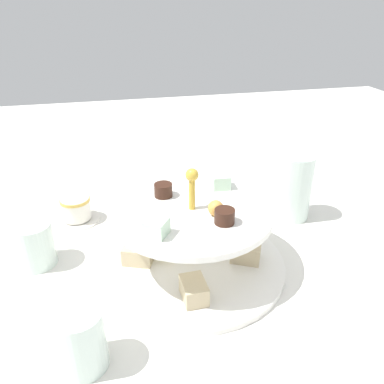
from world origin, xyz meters
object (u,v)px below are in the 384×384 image
(water_glass_mid_back, at_px, (81,340))
(water_glass_tall_right, at_px, (295,187))
(tiered_serving_stand, at_px, (192,242))
(butter_knife_right, at_px, (166,185))
(teacup_with_saucer, at_px, (76,210))
(water_glass_short_left, at_px, (35,244))

(water_glass_mid_back, bearing_deg, water_glass_tall_right, -146.51)
(tiered_serving_stand, bearing_deg, water_glass_tall_right, -154.68)
(butter_knife_right, bearing_deg, water_glass_tall_right, 143.94)
(water_glass_tall_right, xyz_separation_m, water_glass_mid_back, (0.41, 0.27, -0.03))
(teacup_with_saucer, bearing_deg, butter_knife_right, -150.27)
(water_glass_mid_back, bearing_deg, water_glass_short_left, -70.61)
(water_glass_tall_right, distance_m, water_glass_mid_back, 0.49)
(teacup_with_saucer, bearing_deg, water_glass_tall_right, 168.78)
(butter_knife_right, relative_size, water_glass_mid_back, 2.03)
(water_glass_short_left, relative_size, teacup_with_saucer, 0.86)
(teacup_with_saucer, height_order, water_glass_mid_back, water_glass_mid_back)
(water_glass_tall_right, xyz_separation_m, water_glass_short_left, (0.49, 0.05, -0.03))
(tiered_serving_stand, distance_m, butter_knife_right, 0.32)
(tiered_serving_stand, bearing_deg, teacup_with_saucer, -45.80)
(tiered_serving_stand, distance_m, teacup_with_saucer, 0.28)
(tiered_serving_stand, xyz_separation_m, water_glass_tall_right, (-0.24, -0.11, 0.02))
(tiered_serving_stand, height_order, butter_knife_right, tiered_serving_stand)
(water_glass_tall_right, bearing_deg, tiered_serving_stand, 25.32)
(tiered_serving_stand, bearing_deg, butter_knife_right, -91.65)
(water_glass_tall_right, xyz_separation_m, butter_knife_right, (0.23, -0.20, -0.07))
(teacup_with_saucer, relative_size, butter_knife_right, 0.53)
(teacup_with_saucer, height_order, butter_knife_right, teacup_with_saucer)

